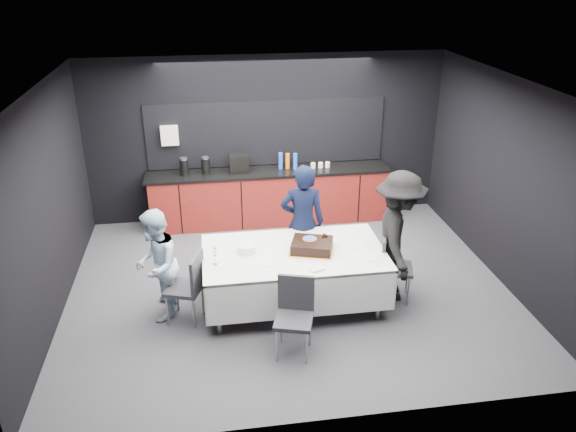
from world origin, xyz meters
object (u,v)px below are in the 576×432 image
object	(u,v)px
cake_assembly	(312,246)
chair_near	(295,310)
champagne_flute	(214,253)
person_left	(156,265)
chair_right	(391,262)
person_center	(303,223)
person_right	(398,236)
party_table	(294,261)
chair_left	(190,283)
plate_stack	(247,248)

from	to	relation	value
cake_assembly	chair_near	bearing A→B (deg)	-111.86
champagne_flute	person_left	distance (m)	0.77
chair_right	person_left	size ratio (longest dim) A/B	0.64
cake_assembly	chair_near	size ratio (longest dim) A/B	0.71
cake_assembly	person_center	world-z (taller)	person_center
champagne_flute	person_center	bearing A→B (deg)	35.25
champagne_flute	chair_right	bearing A→B (deg)	3.48
champagne_flute	person_right	world-z (taller)	person_right
person_center	party_table	bearing A→B (deg)	76.61
person_right	person_center	bearing A→B (deg)	71.78
chair_near	person_left	size ratio (longest dim) A/B	0.64
party_table	person_right	xyz separation A→B (m)	(1.37, 0.01, 0.24)
person_left	chair_left	bearing A→B (deg)	70.78
plate_stack	person_left	distance (m)	1.13
chair_right	person_right	distance (m)	0.36
cake_assembly	person_left	world-z (taller)	person_left
cake_assembly	chair_right	bearing A→B (deg)	-2.19
cake_assembly	plate_stack	bearing A→B (deg)	174.29
plate_stack	chair_near	xyz separation A→B (m)	(0.45, -1.02, -0.30)
person_left	person_right	size ratio (longest dim) A/B	0.82
champagne_flute	chair_near	world-z (taller)	champagne_flute
party_table	plate_stack	xyz separation A→B (m)	(-0.60, 0.08, 0.19)
cake_assembly	chair_right	xyz separation A→B (m)	(1.05, -0.04, -0.31)
plate_stack	person_right	bearing A→B (deg)	-2.03
plate_stack	champagne_flute	distance (m)	0.50
party_table	plate_stack	world-z (taller)	plate_stack
chair_left	person_right	bearing A→B (deg)	3.84
person_left	person_right	world-z (taller)	person_right
cake_assembly	champagne_flute	bearing A→B (deg)	-171.75
chair_near	person_left	world-z (taller)	person_left
person_right	champagne_flute	bearing A→B (deg)	107.35
chair_near	person_center	xyz separation A→B (m)	(0.38, 1.63, 0.31)
party_table	chair_left	size ratio (longest dim) A/B	2.51
cake_assembly	person_right	distance (m)	1.14
party_table	chair_right	size ratio (longest dim) A/B	2.51
chair_near	party_table	bearing A→B (deg)	81.42
chair_left	cake_assembly	bearing A→B (deg)	6.15
party_table	cake_assembly	xyz separation A→B (m)	(0.23, -0.00, 0.21)
chair_near	champagne_flute	bearing A→B (deg)	138.86
person_center	chair_right	bearing A→B (deg)	150.24
chair_right	person_right	xyz separation A→B (m)	(0.09, 0.05, 0.35)
cake_assembly	person_left	distance (m)	1.96
chair_left	person_right	xyz separation A→B (m)	(2.71, 0.18, 0.35)
plate_stack	cake_assembly	bearing A→B (deg)	-5.71
person_left	chair_near	bearing A→B (deg)	63.86
champagne_flute	person_center	xyz separation A→B (m)	(1.24, 0.88, -0.09)
champagne_flute	person_center	distance (m)	1.52
cake_assembly	champagne_flute	size ratio (longest dim) A/B	2.92
champagne_flute	chair_right	size ratio (longest dim) A/B	0.24
chair_right	plate_stack	bearing A→B (deg)	176.25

